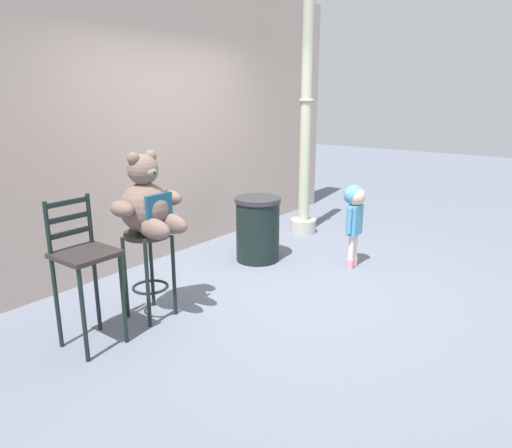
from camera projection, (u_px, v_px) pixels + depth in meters
ground_plane at (286, 287)px, 4.65m from camera, size 24.00×24.00×0.00m
building_wall at (155, 118)px, 5.28m from camera, size 6.68×0.30×3.16m
bar_stool_with_teddy at (148, 257)px, 3.92m from camera, size 0.38×0.38×0.75m
teddy_bear at (148, 204)px, 3.78m from camera, size 0.64×0.57×0.66m
child_walking at (354, 208)px, 5.02m from camera, size 0.29×0.23×0.91m
trash_bin at (258, 229)px, 5.33m from camera, size 0.52×0.52×0.73m
lamppost at (305, 143)px, 6.17m from camera, size 0.34×0.34×3.05m
bar_chair_empty at (84, 262)px, 3.44m from camera, size 0.40×0.40×1.12m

